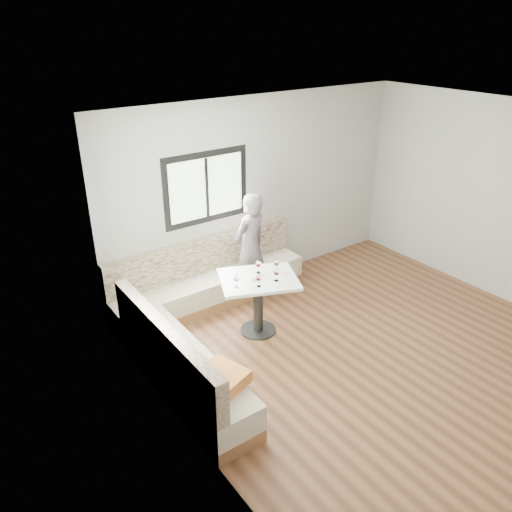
# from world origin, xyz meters

# --- Properties ---
(room) EXTENTS (5.01, 5.01, 2.81)m
(room) POSITION_xyz_m (-0.08, 0.08, 1.41)
(room) COLOR brown
(room) RESTS_ON ground
(banquette) EXTENTS (2.90, 2.80, 0.95)m
(banquette) POSITION_xyz_m (-1.59, 1.61, 0.33)
(banquette) COLOR #8E5E3A
(banquette) RESTS_ON ground
(table) EXTENTS (1.17, 1.06, 0.79)m
(table) POSITION_xyz_m (-0.90, 1.29, 0.59)
(table) COLOR black
(table) RESTS_ON ground
(person) EXTENTS (0.66, 0.52, 1.60)m
(person) POSITION_xyz_m (-0.48, 2.06, 0.80)
(person) COLOR #5D5258
(person) RESTS_ON ground
(olive_ramekin) EXTENTS (0.10, 0.10, 0.04)m
(olive_ramekin) POSITION_xyz_m (-0.95, 1.30, 0.81)
(olive_ramekin) COLOR white
(olive_ramekin) RESTS_ON table
(wine_glass_a) EXTENTS (0.08, 0.08, 0.17)m
(wine_glass_a) POSITION_xyz_m (-1.25, 1.26, 0.91)
(wine_glass_a) COLOR white
(wine_glass_a) RESTS_ON table
(wine_glass_b) EXTENTS (0.08, 0.08, 0.17)m
(wine_glass_b) POSITION_xyz_m (-1.02, 1.11, 0.91)
(wine_glass_b) COLOR white
(wine_glass_b) RESTS_ON table
(wine_glass_c) EXTENTS (0.08, 0.08, 0.17)m
(wine_glass_c) POSITION_xyz_m (-0.76, 1.10, 0.91)
(wine_glass_c) COLOR white
(wine_glass_c) RESTS_ON table
(wine_glass_d) EXTENTS (0.08, 0.08, 0.17)m
(wine_glass_d) POSITION_xyz_m (-0.81, 1.41, 0.91)
(wine_glass_d) COLOR white
(wine_glass_d) RESTS_ON table
(wine_glass_e) EXTENTS (0.08, 0.08, 0.17)m
(wine_glass_e) POSITION_xyz_m (-0.60, 1.31, 0.91)
(wine_glass_e) COLOR white
(wine_glass_e) RESTS_ON table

